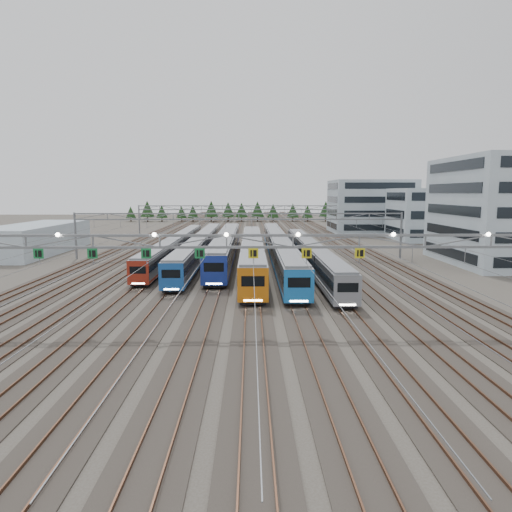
{
  "coord_description": "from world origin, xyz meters",
  "views": [
    {
      "loc": [
        2.03,
        -38.12,
        11.38
      ],
      "look_at": [
        2.69,
        18.26,
        3.5
      ],
      "focal_mm": 32.0,
      "sensor_mm": 36.0,
      "label": 1
    }
  ],
  "objects_px": {
    "train_f": "(311,254)",
    "west_shed": "(36,239)",
    "gantry_mid": "(239,222)",
    "depot_bldg_north": "(370,206)",
    "train_c": "(226,245)",
    "gantry_near": "(226,244)",
    "depot_bldg_south": "(508,211)",
    "train_e": "(279,248)",
    "depot_bldg_mid": "(424,214)",
    "train_d": "(252,252)",
    "train_a": "(177,245)",
    "gantry_far": "(243,211)",
    "train_b": "(201,245)"
  },
  "relations": [
    {
      "from": "gantry_near",
      "to": "gantry_far",
      "type": "height_order",
      "value": "gantry_near"
    },
    {
      "from": "depot_bldg_south",
      "to": "train_a",
      "type": "bearing_deg",
      "value": 170.17
    },
    {
      "from": "train_c",
      "to": "gantry_near",
      "type": "distance_m",
      "value": 40.45
    },
    {
      "from": "train_b",
      "to": "gantry_mid",
      "type": "height_order",
      "value": "gantry_mid"
    },
    {
      "from": "gantry_near",
      "to": "depot_bldg_north",
      "type": "height_order",
      "value": "depot_bldg_north"
    },
    {
      "from": "train_b",
      "to": "train_f",
      "type": "relative_size",
      "value": 1.16
    },
    {
      "from": "train_d",
      "to": "gantry_far",
      "type": "height_order",
      "value": "gantry_far"
    },
    {
      "from": "gantry_near",
      "to": "train_f",
      "type": "bearing_deg",
      "value": 69.87
    },
    {
      "from": "train_e",
      "to": "depot_bldg_mid",
      "type": "xyz_separation_m",
      "value": [
        36.77,
        33.09,
        3.94
      ]
    },
    {
      "from": "gantry_mid",
      "to": "depot_bldg_north",
      "type": "bearing_deg",
      "value": 55.34
    },
    {
      "from": "gantry_mid",
      "to": "train_a",
      "type": "bearing_deg",
      "value": 163.07
    },
    {
      "from": "gantry_mid",
      "to": "depot_bldg_mid",
      "type": "bearing_deg",
      "value": 35.23
    },
    {
      "from": "train_e",
      "to": "depot_bldg_north",
      "type": "relative_size",
      "value": 2.93
    },
    {
      "from": "train_e",
      "to": "depot_bldg_north",
      "type": "height_order",
      "value": "depot_bldg_north"
    },
    {
      "from": "west_shed",
      "to": "train_e",
      "type": "bearing_deg",
      "value": -12.97
    },
    {
      "from": "train_c",
      "to": "depot_bldg_mid",
      "type": "distance_m",
      "value": 55.27
    },
    {
      "from": "train_a",
      "to": "gantry_mid",
      "type": "bearing_deg",
      "value": -16.93
    },
    {
      "from": "train_a",
      "to": "gantry_far",
      "type": "height_order",
      "value": "gantry_far"
    },
    {
      "from": "train_c",
      "to": "train_f",
      "type": "height_order",
      "value": "train_c"
    },
    {
      "from": "train_e",
      "to": "depot_bldg_mid",
      "type": "bearing_deg",
      "value": 41.99
    },
    {
      "from": "train_c",
      "to": "gantry_mid",
      "type": "relative_size",
      "value": 0.93
    },
    {
      "from": "train_c",
      "to": "depot_bldg_mid",
      "type": "xyz_separation_m",
      "value": [
        45.77,
        30.75,
        3.84
      ]
    },
    {
      "from": "train_c",
      "to": "gantry_mid",
      "type": "height_order",
      "value": "gantry_mid"
    },
    {
      "from": "gantry_near",
      "to": "depot_bldg_mid",
      "type": "xyz_separation_m",
      "value": [
        43.57,
        70.86,
        -0.93
      ]
    },
    {
      "from": "train_a",
      "to": "train_c",
      "type": "bearing_deg",
      "value": -20.89
    },
    {
      "from": "gantry_near",
      "to": "depot_bldg_south",
      "type": "relative_size",
      "value": 2.56
    },
    {
      "from": "train_f",
      "to": "gantry_mid",
      "type": "height_order",
      "value": "gantry_mid"
    },
    {
      "from": "train_e",
      "to": "train_a",
      "type": "bearing_deg",
      "value": 162.2
    },
    {
      "from": "depot_bldg_south",
      "to": "depot_bldg_north",
      "type": "distance_m",
      "value": 58.92
    },
    {
      "from": "train_c",
      "to": "train_e",
      "type": "xyz_separation_m",
      "value": [
        9.0,
        -2.34,
        -0.1
      ]
    },
    {
      "from": "gantry_mid",
      "to": "depot_bldg_north",
      "type": "relative_size",
      "value": 2.56
    },
    {
      "from": "train_f",
      "to": "depot_bldg_south",
      "type": "bearing_deg",
      "value": 6.03
    },
    {
      "from": "train_a",
      "to": "depot_bldg_north",
      "type": "distance_m",
      "value": 68.66
    },
    {
      "from": "train_a",
      "to": "depot_bldg_mid",
      "type": "relative_size",
      "value": 3.59
    },
    {
      "from": "train_b",
      "to": "gantry_mid",
      "type": "bearing_deg",
      "value": -18.11
    },
    {
      "from": "train_e",
      "to": "train_f",
      "type": "bearing_deg",
      "value": -57.05
    },
    {
      "from": "train_e",
      "to": "train_f",
      "type": "relative_size",
      "value": 1.21
    },
    {
      "from": "train_e",
      "to": "train_f",
      "type": "xyz_separation_m",
      "value": [
        4.5,
        -6.94,
        -0.19
      ]
    },
    {
      "from": "train_a",
      "to": "gantry_near",
      "type": "height_order",
      "value": "gantry_near"
    },
    {
      "from": "train_c",
      "to": "gantry_mid",
      "type": "bearing_deg",
      "value": 0.28
    },
    {
      "from": "gantry_far",
      "to": "depot_bldg_mid",
      "type": "distance_m",
      "value": 45.8
    },
    {
      "from": "west_shed",
      "to": "depot_bldg_north",
      "type": "bearing_deg",
      "value": 30.71
    },
    {
      "from": "train_d",
      "to": "depot_bldg_mid",
      "type": "xyz_separation_m",
      "value": [
        41.27,
        39.14,
        3.87
      ]
    },
    {
      "from": "train_e",
      "to": "gantry_far",
      "type": "distance_m",
      "value": 48.01
    },
    {
      "from": "train_b",
      "to": "train_e",
      "type": "distance_m",
      "value": 14.25
    },
    {
      "from": "gantry_near",
      "to": "depot_bldg_mid",
      "type": "height_order",
      "value": "depot_bldg_mid"
    },
    {
      "from": "train_a",
      "to": "train_e",
      "type": "distance_m",
      "value": 18.91
    },
    {
      "from": "train_f",
      "to": "west_shed",
      "type": "relative_size",
      "value": 1.78
    },
    {
      "from": "train_b",
      "to": "train_f",
      "type": "height_order",
      "value": "train_b"
    },
    {
      "from": "train_b",
      "to": "train_c",
      "type": "bearing_deg",
      "value": -26.25
    }
  ]
}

